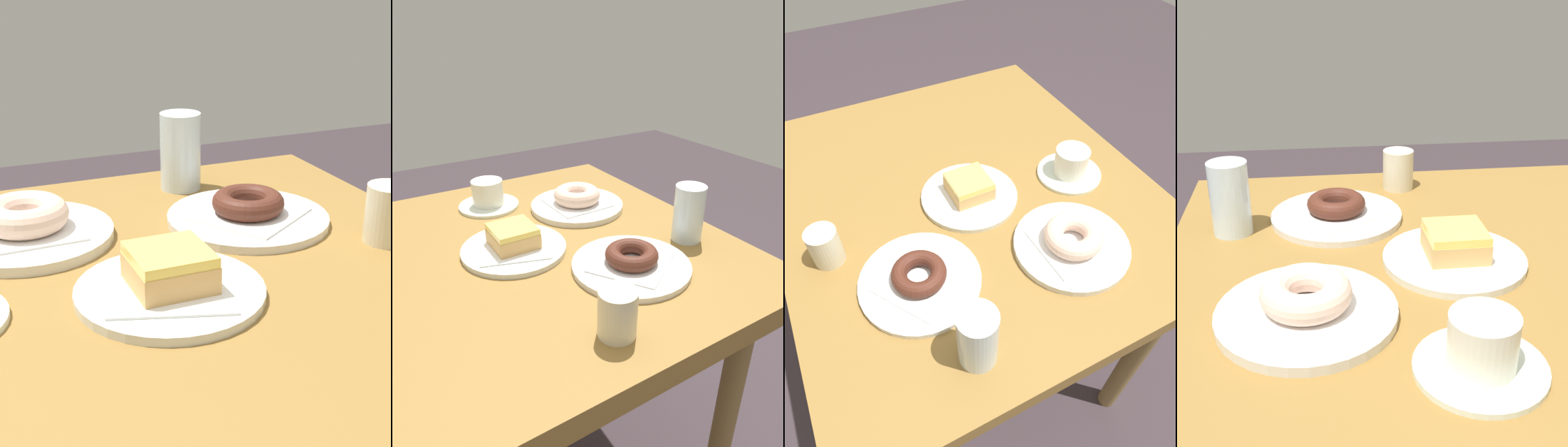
{
  "view_description": "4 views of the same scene",
  "coord_description": "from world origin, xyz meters",
  "views": [
    {
      "loc": [
        0.59,
        -0.23,
        1.08
      ],
      "look_at": [
        -0.13,
        0.07,
        0.76
      ],
      "focal_mm": 54.97,
      "sensor_mm": 36.0,
      "label": 1
    },
    {
      "loc": [
        0.23,
        0.69,
        1.14
      ],
      "look_at": [
        -0.17,
        0.05,
        0.78
      ],
      "focal_mm": 33.39,
      "sensor_mm": 36.0,
      "label": 2
    },
    {
      "loc": [
        -0.61,
        0.26,
        1.34
      ],
      "look_at": [
        -0.13,
        0.02,
        0.76
      ],
      "focal_mm": 32.39,
      "sensor_mm": 36.0,
      "label": 3
    },
    {
      "loc": [
        -0.24,
        -0.7,
        1.12
      ],
      "look_at": [
        -0.14,
        0.07,
        0.77
      ],
      "focal_mm": 44.89,
      "sensor_mm": 36.0,
      "label": 4
    }
  ],
  "objects": [
    {
      "name": "plate_glazed_square",
      "position": [
        -0.03,
        -0.0,
        0.74
      ],
      "size": [
        0.21,
        0.21,
        0.01
      ],
      "primitive_type": "cylinder",
      "color": "silver",
      "rests_on": "table"
    },
    {
      "name": "donut_chocolate_ring",
      "position": [
        -0.19,
        0.18,
        0.76
      ],
      "size": [
        0.1,
        0.1,
        0.03
      ],
      "primitive_type": "torus",
      "color": "#4B2318",
      "rests_on": "napkin_chocolate_ring"
    },
    {
      "name": "plate_sugar_ring",
      "position": [
        -0.25,
        -0.12,
        0.74
      ],
      "size": [
        0.22,
        0.22,
        0.01
      ],
      "primitive_type": "cylinder",
      "color": "silver",
      "rests_on": "table"
    },
    {
      "name": "water_glass",
      "position": [
        -0.36,
        0.14,
        0.79
      ],
      "size": [
        0.06,
        0.06,
        0.12
      ],
      "primitive_type": "cylinder",
      "color": "silver",
      "rests_on": "table"
    },
    {
      "name": "napkin_glazed_square",
      "position": [
        -0.03,
        -0.0,
        0.74
      ],
      "size": [
        0.17,
        0.17,
        0.0
      ],
      "primitive_type": "cube",
      "rotation": [
        0.0,
        0.0,
        -0.32
      ],
      "color": "white",
      "rests_on": "plate_glazed_square"
    },
    {
      "name": "donut_glazed_square",
      "position": [
        -0.03,
        -0.0,
        0.76
      ],
      "size": [
        0.08,
        0.08,
        0.04
      ],
      "color": "tan",
      "rests_on": "napkin_glazed_square"
    },
    {
      "name": "napkin_chocolate_ring",
      "position": [
        -0.19,
        0.18,
        0.74
      ],
      "size": [
        0.18,
        0.18,
        0.0
      ],
      "primitive_type": "cube",
      "rotation": [
        0.0,
        0.0,
        0.57
      ],
      "color": "white",
      "rests_on": "plate_chocolate_ring"
    },
    {
      "name": "coffee_cup",
      "position": [
        -0.06,
        -0.24,
        0.76
      ],
      "size": [
        0.15,
        0.15,
        0.07
      ],
      "color": "silver",
      "rests_on": "table"
    },
    {
      "name": "donut_sugar_ring",
      "position": [
        -0.25,
        -0.12,
        0.77
      ],
      "size": [
        0.11,
        0.11,
        0.04
      ],
      "primitive_type": "torus",
      "color": "beige",
      "rests_on": "napkin_sugar_ring"
    },
    {
      "name": "sugar_jar",
      "position": [
        -0.06,
        0.31,
        0.77
      ],
      "size": [
        0.06,
        0.06,
        0.08
      ],
      "primitive_type": "cylinder",
      "color": "beige",
      "rests_on": "table"
    },
    {
      "name": "plate_chocolate_ring",
      "position": [
        -0.19,
        0.18,
        0.74
      ],
      "size": [
        0.22,
        0.22,
        0.01
      ],
      "primitive_type": "cylinder",
      "color": "silver",
      "rests_on": "table"
    },
    {
      "name": "napkin_sugar_ring",
      "position": [
        -0.25,
        -0.12,
        0.74
      ],
      "size": [
        0.14,
        0.14,
        0.0
      ],
      "primitive_type": "cube",
      "rotation": [
        0.0,
        0.0,
        0.02
      ],
      "color": "white",
      "rests_on": "plate_sugar_ring"
    },
    {
      "name": "table",
      "position": [
        0.0,
        0.0,
        0.64
      ],
      "size": [
        0.91,
        0.8,
        0.73
      ],
      "color": "olive",
      "rests_on": "ground_plane"
    }
  ]
}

